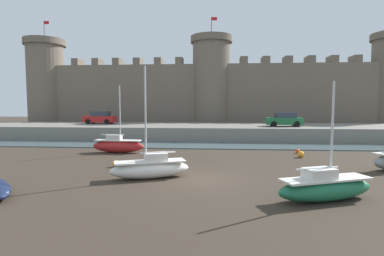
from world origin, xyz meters
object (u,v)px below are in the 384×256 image
(sailboat_near_channel_right, at_px, (151,168))
(mooring_buoy_mid_mud, at_px, (298,151))
(mooring_buoy_off_centre, at_px, (116,164))
(car_quay_centre_west, at_px, (284,120))
(car_quay_west, at_px, (100,118))
(sailboat_foreground_left, at_px, (325,187))
(mooring_buoy_near_shore, at_px, (301,154))
(sailboat_foreground_centre, at_px, (118,145))

(sailboat_near_channel_right, relative_size, mooring_buoy_mid_mud, 16.67)
(mooring_buoy_off_centre, bearing_deg, car_quay_centre_west, 48.21)
(car_quay_west, bearing_deg, mooring_buoy_off_centre, -65.78)
(sailboat_near_channel_right, height_order, mooring_buoy_off_centre, sailboat_near_channel_right)
(mooring_buoy_mid_mud, xyz_separation_m, car_quay_centre_west, (0.97, 9.61, 2.19))
(sailboat_near_channel_right, height_order, mooring_buoy_mid_mud, sailboat_near_channel_right)
(sailboat_foreground_left, bearing_deg, sailboat_near_channel_right, 158.66)
(mooring_buoy_off_centre, xyz_separation_m, car_quay_centre_west, (14.53, 16.26, 2.16))
(mooring_buoy_near_shore, bearing_deg, car_quay_centre_west, 83.68)
(sailboat_foreground_left, distance_m, sailboat_foreground_centre, 17.65)
(sailboat_foreground_left, height_order, mooring_buoy_off_centre, sailboat_foreground_left)
(mooring_buoy_mid_mud, distance_m, mooring_buoy_near_shore, 2.10)
(mooring_buoy_mid_mud, relative_size, car_quay_west, 0.09)
(mooring_buoy_mid_mud, bearing_deg, sailboat_near_channel_right, -138.15)
(sailboat_foreground_left, xyz_separation_m, mooring_buoy_off_centre, (-11.34, 6.08, -0.37))
(mooring_buoy_mid_mud, height_order, mooring_buoy_off_centre, mooring_buoy_off_centre)
(sailboat_foreground_centre, relative_size, mooring_buoy_mid_mud, 15.36)
(sailboat_near_channel_right, height_order, sailboat_foreground_left, sailboat_near_channel_right)
(sailboat_foreground_centre, height_order, mooring_buoy_off_centre, sailboat_foreground_centre)
(sailboat_foreground_left, xyz_separation_m, sailboat_foreground_centre, (-13.11, 11.82, 0.06))
(mooring_buoy_off_centre, xyz_separation_m, car_quay_west, (-8.67, 19.28, 2.16))
(mooring_buoy_near_shore, relative_size, car_quay_west, 0.12)
(mooring_buoy_near_shore, distance_m, car_quay_centre_west, 11.95)
(mooring_buoy_off_centre, bearing_deg, car_quay_west, 114.22)
(sailboat_foreground_left, xyz_separation_m, car_quay_centre_west, (3.20, 22.35, 1.79))
(mooring_buoy_near_shore, distance_m, mooring_buoy_off_centre, 14.01)
(sailboat_near_channel_right, bearing_deg, car_quay_centre_west, 58.81)
(sailboat_near_channel_right, relative_size, car_quay_centre_west, 1.51)
(car_quay_centre_west, bearing_deg, sailboat_near_channel_right, -121.19)
(sailboat_foreground_centre, relative_size, mooring_buoy_near_shore, 11.19)
(mooring_buoy_mid_mud, distance_m, car_quay_centre_west, 9.90)
(sailboat_near_channel_right, distance_m, mooring_buoy_mid_mud, 14.21)
(sailboat_near_channel_right, bearing_deg, sailboat_foreground_left, -21.34)
(mooring_buoy_off_centre, bearing_deg, mooring_buoy_near_shore, 19.08)
(sailboat_foreground_left, distance_m, mooring_buoy_mid_mud, 12.94)
(mooring_buoy_mid_mud, distance_m, mooring_buoy_off_centre, 15.11)
(sailboat_near_channel_right, bearing_deg, mooring_buoy_near_shore, 35.79)
(sailboat_foreground_centre, relative_size, car_quay_centre_west, 1.39)
(mooring_buoy_mid_mud, xyz_separation_m, mooring_buoy_near_shore, (-0.32, -2.08, 0.07))
(sailboat_foreground_centre, bearing_deg, mooring_buoy_mid_mud, 3.44)
(mooring_buoy_near_shore, height_order, car_quay_centre_west, car_quay_centre_west)
(sailboat_foreground_left, distance_m, car_quay_west, 32.36)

